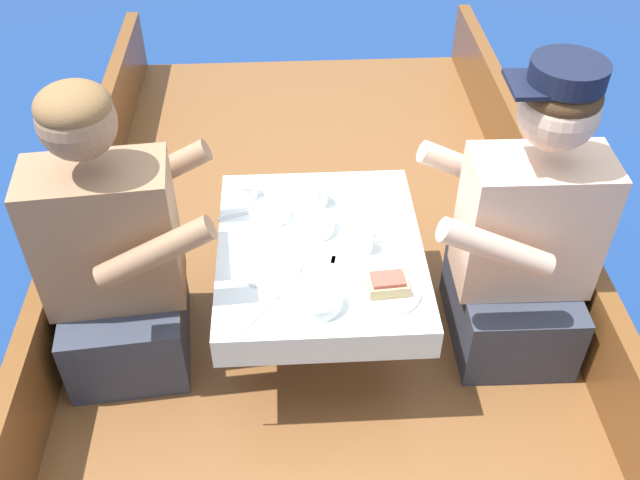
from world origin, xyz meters
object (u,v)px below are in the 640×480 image
sandwich (387,284)px  coffee_cup_center (249,189)px  person_port (115,260)px  coffee_cup_port (364,240)px  coffee_cup_starboard (319,195)px  person_starboard (524,241)px

sandwich → coffee_cup_center: 0.62m
person_port → coffee_cup_port: (0.74, 0.02, 0.03)m
sandwich → coffee_cup_starboard: coffee_cup_starboard is taller
coffee_cup_starboard → person_starboard: bearing=-22.7°
person_port → person_starboard: person_starboard is taller
person_port → coffee_cup_center: 0.49m
person_port → sandwich: size_ratio=8.31×
sandwich → coffee_cup_starboard: bearing=112.5°
sandwich → coffee_cup_port: (-0.05, 0.19, 0.00)m
coffee_cup_starboard → sandwich: bearing=-67.5°
sandwich → person_port: bearing=168.0°
person_port → coffee_cup_starboard: bearing=16.5°
coffee_cup_port → coffee_cup_starboard: 0.26m
person_port → coffee_cup_starboard: 0.67m
person_port → coffee_cup_starboard: (0.62, 0.25, 0.03)m
person_port → coffee_cup_center: person_port is taller
person_port → coffee_cup_port: 0.74m
person_starboard → coffee_cup_starboard: bearing=-21.9°
person_port → person_starboard: (1.23, -0.01, 0.02)m
person_starboard → coffee_cup_center: person_starboard is taller
sandwich → coffee_cup_starboard: 0.45m
coffee_cup_port → sandwich: bearing=-75.5°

